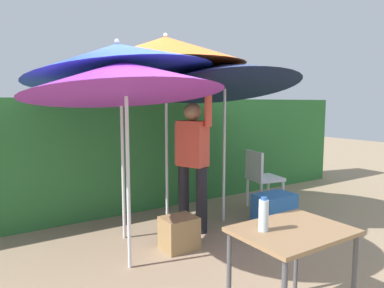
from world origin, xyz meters
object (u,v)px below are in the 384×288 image
(bottle_water, at_px, (264,215))
(umbrella_yellow, at_px, (223,76))
(crate_cardboard, at_px, (179,233))
(umbrella_orange, at_px, (166,51))
(umbrella_navy, at_px, (124,79))
(umbrella_rainbow, at_px, (119,60))
(cooler_box, at_px, (274,209))
(folding_table, at_px, (292,240))
(person_vendor, at_px, (193,157))
(chair_plastic, at_px, (261,176))

(bottle_water, bearing_deg, umbrella_yellow, 59.64)
(crate_cardboard, bearing_deg, umbrella_yellow, 26.41)
(umbrella_orange, relative_size, umbrella_navy, 1.18)
(umbrella_rainbow, distance_m, cooler_box, 2.70)
(umbrella_yellow, height_order, folding_table, umbrella_yellow)
(umbrella_navy, height_order, person_vendor, umbrella_navy)
(umbrella_navy, relative_size, cooler_box, 3.98)
(umbrella_rainbow, xyz_separation_m, cooler_box, (1.85, -0.63, -1.87))
(umbrella_rainbow, xyz_separation_m, person_vendor, (0.84, -0.21, -1.14))
(cooler_box, distance_m, folding_table, 2.15)
(person_vendor, xyz_separation_m, cooler_box, (1.01, -0.42, -0.73))
(cooler_box, bearing_deg, chair_plastic, 60.53)
(umbrella_rainbow, bearing_deg, umbrella_orange, 15.30)
(umbrella_navy, relative_size, folding_table, 2.62)
(bottle_water, bearing_deg, umbrella_navy, 108.83)
(umbrella_navy, distance_m, cooler_box, 2.64)
(person_vendor, distance_m, cooler_box, 1.31)
(umbrella_yellow, relative_size, umbrella_navy, 1.12)
(umbrella_yellow, height_order, umbrella_navy, umbrella_yellow)
(chair_plastic, relative_size, folding_table, 1.11)
(umbrella_navy, bearing_deg, umbrella_orange, 44.51)
(umbrella_orange, height_order, umbrella_yellow, umbrella_orange)
(cooler_box, relative_size, crate_cardboard, 1.41)
(umbrella_yellow, bearing_deg, umbrella_navy, -159.62)
(umbrella_rainbow, bearing_deg, bottle_water, -84.01)
(umbrella_rainbow, height_order, folding_table, umbrella_rainbow)
(person_vendor, distance_m, crate_cardboard, 0.96)
(umbrella_orange, xyz_separation_m, bottle_water, (-0.48, -2.27, -1.42))
(umbrella_rainbow, bearing_deg, folding_table, -79.01)
(person_vendor, bearing_deg, cooler_box, -22.40)
(umbrella_orange, distance_m, chair_plastic, 2.30)
(umbrella_rainbow, distance_m, person_vendor, 1.43)
(umbrella_rainbow, height_order, umbrella_orange, umbrella_orange)
(umbrella_rainbow, xyz_separation_m, folding_table, (0.42, -2.17, -1.44))
(umbrella_rainbow, bearing_deg, person_vendor, -14.10)
(crate_cardboard, bearing_deg, umbrella_orange, 70.12)
(umbrella_rainbow, distance_m, umbrella_yellow, 1.37)
(umbrella_rainbow, height_order, umbrella_yellow, umbrella_rainbow)
(umbrella_orange, distance_m, crate_cardboard, 2.24)
(umbrella_rainbow, distance_m, bottle_water, 2.44)
(umbrella_rainbow, bearing_deg, cooler_box, -18.72)
(cooler_box, xyz_separation_m, folding_table, (-1.43, -1.54, 0.42))
(umbrella_yellow, xyz_separation_m, folding_table, (-0.94, -2.03, -1.32))
(umbrella_rainbow, height_order, umbrella_navy, umbrella_rainbow)
(bottle_water, bearing_deg, person_vendor, 71.51)
(umbrella_yellow, distance_m, crate_cardboard, 2.06)
(folding_table, bearing_deg, umbrella_rainbow, 100.99)
(umbrella_orange, height_order, crate_cardboard, umbrella_orange)
(person_vendor, xyz_separation_m, crate_cardboard, (-0.43, -0.40, -0.76))
(cooler_box, bearing_deg, folding_table, -132.94)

